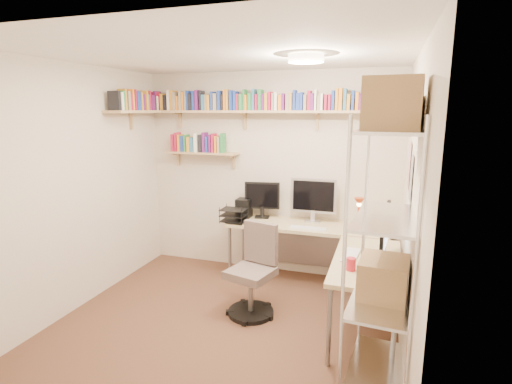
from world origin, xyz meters
The scene contains 6 objects.
ground centered at (0.00, 0.00, 0.00)m, with size 3.20×3.20×0.00m, color #4D2B21.
room_shell centered at (0.00, 0.00, 1.55)m, with size 3.24×3.04×2.52m.
wall_shelves centered at (-0.44, 1.30, 2.03)m, with size 3.12×1.09×0.80m.
corner_desk centered at (0.63, 0.97, 0.71)m, with size 2.02×1.88×1.25m.
office_chair centered at (0.19, 0.33, 0.39)m, with size 0.50×0.51×0.93m.
wire_rack centered at (1.42, -0.50, 1.46)m, with size 0.50×0.91×2.23m.
Camera 1 is at (1.38, -3.25, 2.04)m, focal length 28.00 mm.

